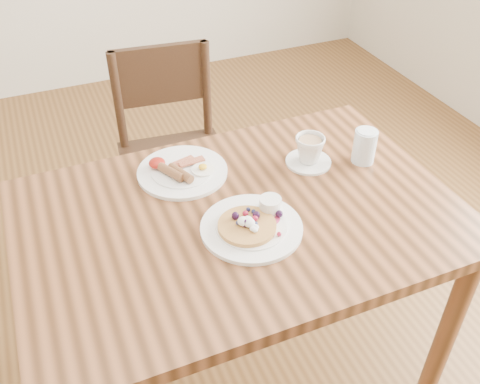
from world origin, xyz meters
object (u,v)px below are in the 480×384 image
Objects in this scene: pancake_plate at (253,224)px; water_glass at (364,146)px; breakfast_plate at (181,171)px; teacup_saucer at (309,151)px; chair_far at (173,150)px; dining_table at (240,239)px.

water_glass is (0.44, 0.15, 0.04)m from pancake_plate.
water_glass is at bearing -15.70° from breakfast_plate.
teacup_saucer is at bearing -14.30° from breakfast_plate.
water_glass is at bearing 128.72° from chair_far.
teacup_saucer is at bearing 36.77° from pancake_plate.
teacup_saucer is at bearing 161.06° from water_glass.
dining_table is 0.35m from teacup_saucer.
teacup_saucer reaches higher than dining_table.
pancake_plate is 0.35m from teacup_saucer.
dining_table is at bearing -154.60° from teacup_saucer.
teacup_saucer is (0.28, 0.14, 0.14)m from dining_table.
dining_table is 0.14m from pancake_plate.
pancake_plate is 0.32m from breakfast_plate.
dining_table is at bearing -68.00° from breakfast_plate.
chair_far is 6.29× the size of teacup_saucer.
water_glass is at bearing -18.94° from teacup_saucer.
breakfast_plate is at bearing 112.00° from dining_table.
breakfast_plate reaches higher than dining_table.
dining_table is 0.48m from water_glass.
dining_table is 4.44× the size of breakfast_plate.
chair_far is 0.73m from teacup_saucer.
pancake_plate is 2.54× the size of water_glass.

